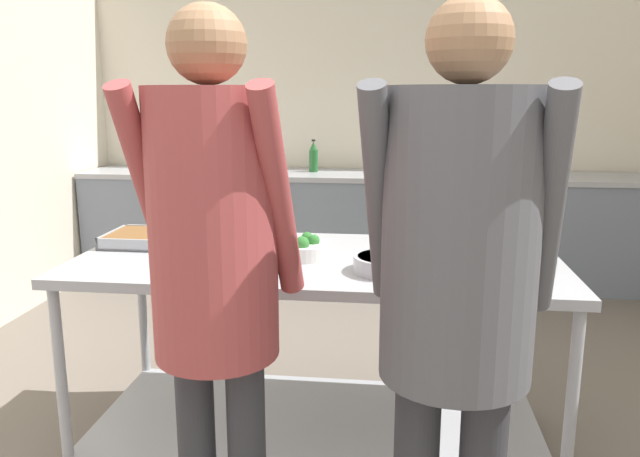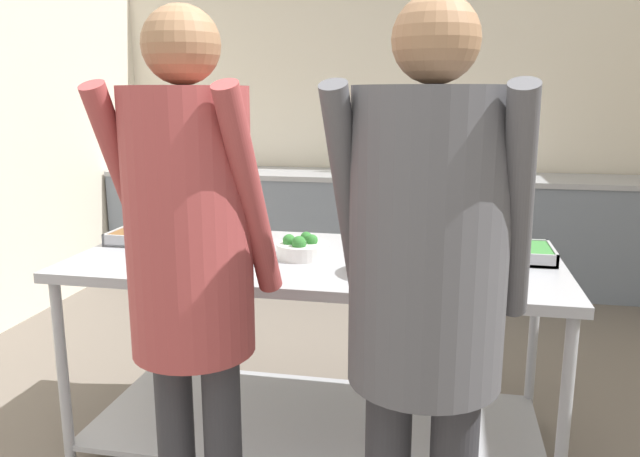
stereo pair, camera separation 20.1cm
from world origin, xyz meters
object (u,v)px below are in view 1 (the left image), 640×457
Objects in this scene: guest_serving_left at (214,256)px; plate_stack at (241,254)px; guest_serving_right at (458,273)px; serving_tray_vegetables at (497,248)px; water_bottle at (314,157)px; broccoli_bowl at (304,249)px; serving_tray_roast at (164,239)px; sauce_pan at (389,263)px.

plate_stack is at bearing 99.38° from guest_serving_left.
plate_stack is 0.13× the size of guest_serving_right.
water_bottle reaches higher than serving_tray_vegetables.
serving_tray_roast is at bearing 166.86° from broccoli_bowl.
plate_stack is 0.55× the size of serving_tray_vegetables.
guest_serving_right is (0.79, -0.87, 0.20)m from plate_stack.
sauce_pan is 0.78m from guest_serving_right.
plate_stack is 0.88× the size of water_bottle.
serving_tray_vegetables is 0.24× the size of guest_serving_right.
serving_tray_vegetables is at bearing -66.03° from water_bottle.
guest_serving_right is at bearing -41.60° from serving_tray_roast.
water_bottle reaches higher than plate_stack.
sauce_pan is 2.91m from water_bottle.
guest_serving_left is (-0.48, -0.68, 0.19)m from sauce_pan.
water_bottle is (-0.19, 3.51, -0.08)m from guest_serving_left.
serving_tray_vegetables is 1.59× the size of water_bottle.
serving_tray_roast is at bearing 162.21° from sauce_pan.
serving_tray_vegetables is 2.75m from water_bottle.
guest_serving_left is (0.54, -1.01, 0.20)m from serving_tray_roast.
broccoli_bowl is at bearing -83.34° from water_bottle.
plate_stack is 0.85m from guest_serving_left.
sauce_pan is at bearing -76.82° from water_bottle.
serving_tray_vegetables is at bearing 11.01° from broccoli_bowl.
plate_stack is 1.08× the size of broccoli_bowl.
guest_serving_right reaches higher than water_bottle.
guest_serving_left reaches higher than serving_tray_roast.
guest_serving_left is at bearing -98.43° from broccoli_bowl.
guest_serving_left is at bearing -61.87° from serving_tray_roast.
sauce_pan reaches higher than serving_tray_vegetables.
guest_serving_right is at bearing -104.25° from serving_tray_vegetables.
plate_stack is 1.08m from serving_tray_vegetables.
guest_serving_left reaches higher than sauce_pan.
guest_serving_left reaches higher than broccoli_bowl.
guest_serving_right is 6.61× the size of water_bottle.
guest_serving_right is at bearing -76.20° from sauce_pan.
guest_serving_left reaches higher than plate_stack.
guest_serving_right is (-0.27, -1.06, 0.19)m from serving_tray_vegetables.
guest_serving_right is at bearing -59.56° from broccoli_bowl.
guest_serving_left is at bearing -125.16° from sauce_pan.
serving_tray_vegetables is 1.39m from guest_serving_left.
broccoli_bowl reaches higher than plate_stack.
sauce_pan is 0.56m from serving_tray_vegetables.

